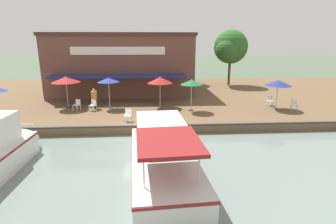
# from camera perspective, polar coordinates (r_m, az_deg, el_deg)

# --- Properties ---
(ground_plane) EXTENTS (220.00, 220.00, 0.00)m
(ground_plane) POSITION_cam_1_polar(r_m,az_deg,el_deg) (16.89, -5.70, -5.25)
(ground_plane) COLOR #4C5B47
(quay_deck) EXTENTS (22.00, 56.00, 0.60)m
(quay_deck) POSITION_cam_1_polar(r_m,az_deg,el_deg) (27.41, -4.99, 3.36)
(quay_deck) COLOR brown
(quay_deck) RESTS_ON ground
(quay_edge_fender) EXTENTS (0.20, 50.40, 0.10)m
(quay_edge_fender) POSITION_cam_1_polar(r_m,az_deg,el_deg) (16.77, -5.75, -3.04)
(quay_edge_fender) COLOR #2D2D33
(quay_edge_fender) RESTS_ON quay_deck
(waterfront_restaurant) EXTENTS (11.35, 14.24, 6.05)m
(waterfront_restaurant) POSITION_cam_1_polar(r_m,az_deg,el_deg) (29.13, -9.56, 10.52)
(waterfront_restaurant) COLOR brown
(waterfront_restaurant) RESTS_ON quay_deck
(patio_umbrella_back_row) EXTENTS (2.04, 2.04, 2.51)m
(patio_umbrella_back_row) POSITION_cam_1_polar(r_m,az_deg,el_deg) (21.39, -1.76, 6.95)
(patio_umbrella_back_row) COLOR #B7B7B7
(patio_umbrella_back_row) RESTS_ON quay_deck
(patio_umbrella_far_corner) EXTENTS (2.26, 2.26, 2.57)m
(patio_umbrella_far_corner) POSITION_cam_1_polar(r_m,az_deg,el_deg) (22.58, -21.38, 6.57)
(patio_umbrella_far_corner) COLOR #B7B7B7
(patio_umbrella_far_corner) RESTS_ON quay_deck
(patio_umbrella_near_quay_edge) EXTENTS (1.70, 1.70, 2.47)m
(patio_umbrella_near_quay_edge) POSITION_cam_1_polar(r_m,az_deg,el_deg) (20.18, 5.16, 6.44)
(patio_umbrella_near_quay_edge) COLOR #B7B7B7
(patio_umbrella_near_quay_edge) RESTS_ON quay_deck
(patio_umbrella_by_entrance) EXTENTS (2.05, 2.05, 2.35)m
(patio_umbrella_by_entrance) POSITION_cam_1_polar(r_m,az_deg,el_deg) (22.50, 22.88, 5.83)
(patio_umbrella_by_entrance) COLOR #B7B7B7
(patio_umbrella_by_entrance) RESTS_ON quay_deck
(patio_umbrella_mid_patio_right) EXTENTS (1.74, 1.74, 2.49)m
(patio_umbrella_mid_patio_right) POSITION_cam_1_polar(r_m,az_deg,el_deg) (21.50, -12.86, 6.77)
(patio_umbrella_mid_patio_right) COLOR #B7B7B7
(patio_umbrella_mid_patio_right) RESTS_ON quay_deck
(cafe_chair_back_row_seat) EXTENTS (0.46, 0.46, 0.85)m
(cafe_chair_back_row_seat) POSITION_cam_1_polar(r_m,az_deg,el_deg) (23.75, 21.32, 2.46)
(cafe_chair_back_row_seat) COLOR white
(cafe_chair_back_row_seat) RESTS_ON quay_deck
(cafe_chair_beside_entrance) EXTENTS (0.58, 0.58, 0.85)m
(cafe_chair_beside_entrance) POSITION_cam_1_polar(r_m,az_deg,el_deg) (21.85, -19.17, 1.63)
(cafe_chair_beside_entrance) COLOR white
(cafe_chair_beside_entrance) RESTS_ON quay_deck
(cafe_chair_facing_river) EXTENTS (0.56, 0.56, 0.85)m
(cafe_chair_facing_river) POSITION_cam_1_polar(r_m,az_deg,el_deg) (22.82, 25.77, 1.50)
(cafe_chair_facing_river) COLOR white
(cafe_chair_facing_river) RESTS_ON quay_deck
(cafe_chair_mid_patio) EXTENTS (0.52, 0.52, 0.85)m
(cafe_chair_mid_patio) POSITION_cam_1_polar(r_m,az_deg,el_deg) (17.89, -8.71, -0.56)
(cafe_chair_mid_patio) COLOR white
(cafe_chair_mid_patio) RESTS_ON quay_deck
(cafe_chair_under_first_umbrella) EXTENTS (0.58, 0.58, 0.85)m
(cafe_chair_under_first_umbrella) POSITION_cam_1_polar(r_m,az_deg,el_deg) (21.29, -15.99, 1.55)
(cafe_chair_under_first_umbrella) COLOR white
(cafe_chair_under_first_umbrella) RESTS_ON quay_deck
(person_near_entrance) EXTENTS (0.45, 0.45, 1.60)m
(person_near_entrance) POSITION_cam_1_polar(r_m,az_deg,el_deg) (21.93, -15.78, 3.34)
(person_near_entrance) COLOR #2D5193
(person_near_entrance) RESTS_ON quay_deck
(motorboat_second_along) EXTENTS (8.67, 3.16, 2.41)m
(motorboat_second_along) POSITION_cam_1_polar(r_m,az_deg,el_deg) (12.28, -1.50, -8.59)
(motorboat_second_along) COLOR silver
(motorboat_second_along) RESTS_ON river_water
(tree_downstream_bank) EXTENTS (4.24, 4.03, 6.65)m
(tree_downstream_bank) POSITION_cam_1_polar(r_m,az_deg,el_deg) (33.09, 13.32, 13.45)
(tree_downstream_bank) COLOR brown
(tree_downstream_bank) RESTS_ON quay_deck
(tree_behind_restaurant) EXTENTS (4.06, 3.87, 6.30)m
(tree_behind_restaurant) POSITION_cam_1_polar(r_m,az_deg,el_deg) (33.72, 2.06, 13.38)
(tree_behind_restaurant) COLOR brown
(tree_behind_restaurant) RESTS_ON quay_deck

